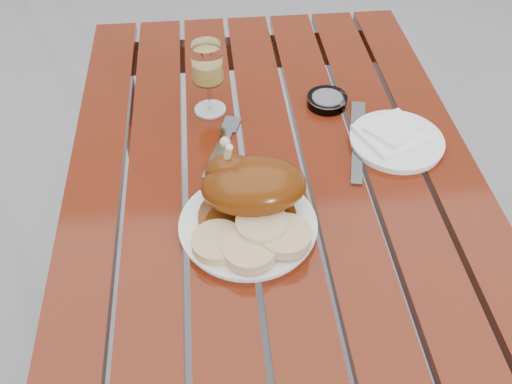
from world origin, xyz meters
The scene contains 11 objects.
ground centered at (0.00, 0.00, 0.00)m, with size 60.00×60.00×0.00m, color slate.
table centered at (0.00, 0.00, 0.38)m, with size 0.80×1.20×0.75m, color maroon.
dinner_plate centered at (-0.06, -0.16, 0.76)m, with size 0.24×0.24×0.02m, color white.
roast_duck centered at (-0.06, -0.12, 0.82)m, with size 0.19×0.17×0.13m.
bread_dumplings centered at (-0.06, -0.21, 0.78)m, with size 0.20×0.14×0.03m.
wine_glass centered at (-0.12, 0.19, 0.83)m, with size 0.07×0.07×0.16m, color #E5CE68.
side_plate centered at (0.26, 0.04, 0.76)m, with size 0.19×0.19×0.02m, color white.
napkin centered at (0.25, 0.05, 0.77)m, with size 0.12×0.11×0.01m, color white.
ashtray centered at (0.14, 0.19, 0.76)m, with size 0.09×0.09×0.02m, color #B2B7BC.
fork centered at (-0.10, 0.06, 0.75)m, with size 0.02×0.18×0.01m, color gray.
knife centered at (0.18, 0.04, 0.75)m, with size 0.02×0.22×0.01m, color gray.
Camera 1 is at (-0.12, -0.82, 1.51)m, focal length 40.00 mm.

